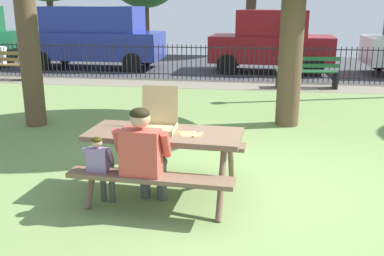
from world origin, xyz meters
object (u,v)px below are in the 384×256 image
(pizza_slice_on_table, at_px, (191,133))
(child_at_table, at_px, (101,165))
(parked_car_center, at_px, (272,41))
(adult_at_table, at_px, (144,154))
(parked_car_left, at_px, (95,36))
(park_bench_center, at_px, (307,73))
(pizza_box_open, at_px, (158,122))
(park_bench_left, at_px, (2,66))
(picnic_table_foreground, at_px, (165,146))

(pizza_slice_on_table, xyz_separation_m, child_at_table, (-0.93, -0.46, -0.26))
(pizza_slice_on_table, distance_m, parked_car_center, 9.99)
(adult_at_table, distance_m, parked_car_left, 11.30)
(parked_car_center, bearing_deg, park_bench_center, -71.57)
(child_at_table, height_order, parked_car_center, parked_car_center)
(parked_car_left, xyz_separation_m, parked_car_center, (5.99, -0.00, -0.09))
(pizza_box_open, height_order, park_bench_left, pizza_box_open)
(adult_at_table, height_order, parked_car_center, parked_car_center)
(pizza_slice_on_table, distance_m, child_at_table, 1.07)
(pizza_box_open, bearing_deg, child_at_table, -130.70)
(parked_car_center, bearing_deg, park_bench_left, -160.97)
(picnic_table_foreground, relative_size, park_bench_center, 1.15)
(pizza_slice_on_table, height_order, parked_car_center, parked_car_center)
(pizza_box_open, xyz_separation_m, adult_at_table, (-0.02, -0.59, -0.21))
(picnic_table_foreground, height_order, child_at_table, child_at_table)
(picnic_table_foreground, bearing_deg, park_bench_center, 72.05)
(pizza_slice_on_table, distance_m, park_bench_left, 9.90)
(picnic_table_foreground, bearing_deg, child_at_table, -140.89)
(child_at_table, height_order, park_bench_left, park_bench_left)
(pizza_box_open, relative_size, park_bench_left, 0.31)
(parked_car_left, bearing_deg, parked_car_center, -0.00)
(adult_at_table, bearing_deg, pizza_slice_on_table, 45.88)
(park_bench_center, height_order, parked_car_left, parked_car_left)
(child_at_table, bearing_deg, park_bench_center, 69.06)
(picnic_table_foreground, distance_m, adult_at_table, 0.51)
(pizza_slice_on_table, bearing_deg, picnic_table_foreground, 172.62)
(adult_at_table, bearing_deg, park_bench_center, 72.32)
(picnic_table_foreground, relative_size, pizza_box_open, 3.71)
(picnic_table_foreground, bearing_deg, parked_car_left, 114.78)
(child_at_table, bearing_deg, picnic_table_foreground, 39.11)
(picnic_table_foreground, xyz_separation_m, park_bench_left, (-6.45, 7.17, -0.18))
(child_at_table, bearing_deg, parked_car_left, 110.84)
(parked_car_left, height_order, parked_car_center, parked_car_left)
(park_bench_center, bearing_deg, child_at_table, -110.94)
(park_bench_center, distance_m, parked_car_left, 7.44)
(child_at_table, xyz_separation_m, park_bench_left, (-5.83, 7.67, -0.10))
(parked_car_left, bearing_deg, pizza_slice_on_table, -63.80)
(pizza_box_open, relative_size, park_bench_center, 0.31)
(child_at_table, height_order, park_bench_center, park_bench_center)
(park_bench_center, bearing_deg, parked_car_left, 158.50)
(pizza_slice_on_table, relative_size, park_bench_center, 0.19)
(child_at_table, relative_size, park_bench_center, 0.52)
(park_bench_left, relative_size, park_bench_center, 0.99)
(picnic_table_foreground, height_order, adult_at_table, adult_at_table)
(parked_car_left, distance_m, parked_car_center, 5.99)
(child_at_table, bearing_deg, park_bench_left, 127.25)
(pizza_box_open, relative_size, pizza_slice_on_table, 1.63)
(pizza_slice_on_table, relative_size, park_bench_left, 0.19)
(adult_at_table, bearing_deg, child_at_table, -179.81)
(adult_at_table, height_order, parked_car_left, parked_car_left)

